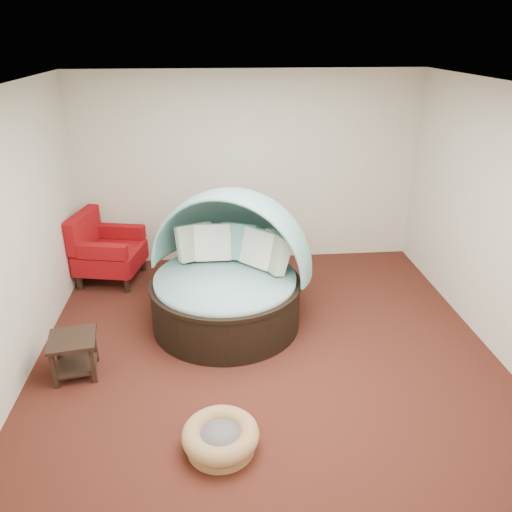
{
  "coord_description": "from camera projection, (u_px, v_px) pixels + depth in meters",
  "views": [
    {
      "loc": [
        -0.53,
        -4.65,
        3.26
      ],
      "look_at": [
        -0.06,
        0.6,
        0.87
      ],
      "focal_mm": 35.0,
      "sensor_mm": 36.0,
      "label": 1
    }
  ],
  "objects": [
    {
      "name": "floor",
      "position": [
        266.0,
        348.0,
        5.61
      ],
      "size": [
        5.0,
        5.0,
        0.0
      ],
      "primitive_type": "plane",
      "color": "#4E1F16",
      "rests_on": "ground"
    },
    {
      "name": "red_armchair",
      "position": [
        105.0,
        250.0,
        6.98
      ],
      "size": [
        1.01,
        1.01,
        1.0
      ],
      "rotation": [
        0.0,
        0.0,
        -0.21
      ],
      "color": "black",
      "rests_on": "floor"
    },
    {
      "name": "wall_front",
      "position": [
        316.0,
        398.0,
        2.76
      ],
      "size": [
        5.0,
        0.0,
        5.0
      ],
      "primitive_type": "plane",
      "rotation": [
        -1.57,
        0.0,
        0.0
      ],
      "color": "beige",
      "rests_on": "floor"
    },
    {
      "name": "pet_basket",
      "position": [
        221.0,
        437.0,
        4.22
      ],
      "size": [
        0.85,
        0.85,
        0.23
      ],
      "rotation": [
        0.0,
        0.0,
        -0.36
      ],
      "color": "olive",
      "rests_on": "floor"
    },
    {
      "name": "side_table",
      "position": [
        74.0,
        351.0,
        5.08
      ],
      "size": [
        0.53,
        0.53,
        0.44
      ],
      "rotation": [
        0.0,
        0.0,
        0.16
      ],
      "color": "black",
      "rests_on": "floor"
    },
    {
      "name": "wall_left",
      "position": [
        11.0,
        241.0,
        4.83
      ],
      "size": [
        0.0,
        5.0,
        5.0
      ],
      "primitive_type": "plane",
      "rotation": [
        1.57,
        0.0,
        1.57
      ],
      "color": "beige",
      "rests_on": "floor"
    },
    {
      "name": "wall_back",
      "position": [
        248.0,
        170.0,
        7.3
      ],
      "size": [
        5.0,
        0.0,
        5.0
      ],
      "primitive_type": "plane",
      "rotation": [
        1.57,
        0.0,
        0.0
      ],
      "color": "beige",
      "rests_on": "floor"
    },
    {
      "name": "canopy_daybed",
      "position": [
        228.0,
        264.0,
        5.87
      ],
      "size": [
        2.35,
        2.32,
        1.63
      ],
      "rotation": [
        0.0,
        0.0,
        -0.4
      ],
      "color": "black",
      "rests_on": "floor"
    },
    {
      "name": "wall_right",
      "position": [
        503.0,
        225.0,
        5.23
      ],
      "size": [
        0.0,
        5.0,
        5.0
      ],
      "primitive_type": "plane",
      "rotation": [
        1.57,
        0.0,
        -1.57
      ],
      "color": "beige",
      "rests_on": "floor"
    },
    {
      "name": "ceiling",
      "position": [
        268.0,
        87.0,
        4.45
      ],
      "size": [
        5.0,
        5.0,
        0.0
      ],
      "primitive_type": "plane",
      "rotation": [
        3.14,
        0.0,
        0.0
      ],
      "color": "white",
      "rests_on": "wall_back"
    }
  ]
}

